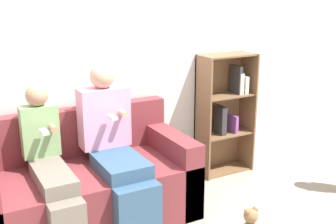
# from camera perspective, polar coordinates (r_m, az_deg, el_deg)

# --- Properties ---
(back_wall) EXTENTS (10.00, 0.06, 2.55)m
(back_wall) POSITION_cam_1_polar(r_m,az_deg,el_deg) (3.76, -11.86, 6.83)
(back_wall) COLOR silver
(back_wall) RESTS_ON ground_plane
(couch) EXTENTS (1.74, 0.85, 0.89)m
(couch) POSITION_cam_1_polar(r_m,az_deg,el_deg) (3.58, -11.08, -10.03)
(couch) COLOR maroon
(couch) RESTS_ON ground_plane
(adult_seated) EXTENTS (0.42, 0.82, 1.29)m
(adult_seated) POSITION_cam_1_polar(r_m,az_deg,el_deg) (3.43, -7.22, -4.37)
(adult_seated) COLOR #335170
(adult_seated) RESTS_ON ground_plane
(child_seated) EXTENTS (0.29, 0.83, 1.17)m
(child_seated) POSITION_cam_1_polar(r_m,az_deg,el_deg) (3.29, -15.57, -7.27)
(child_seated) COLOR #70665B
(child_seated) RESTS_ON ground_plane
(bookshelf) EXTENTS (0.58, 0.29, 1.25)m
(bookshelf) POSITION_cam_1_polar(r_m,az_deg,el_deg) (4.42, 7.67, 0.19)
(bookshelf) COLOR brown
(bookshelf) RESTS_ON ground_plane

